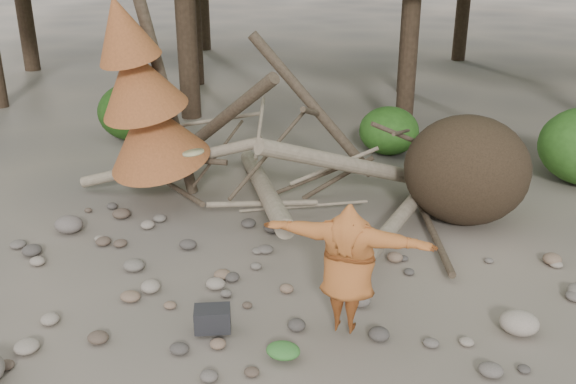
# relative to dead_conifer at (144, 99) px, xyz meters

# --- Properties ---
(ground) EXTENTS (120.00, 120.00, 0.00)m
(ground) POSITION_rel_dead_conifer_xyz_m (3.12, -3.37, -2.11)
(ground) COLOR #514C44
(ground) RESTS_ON ground
(deadfall_pile) EXTENTS (8.55, 5.24, 3.30)m
(deadfall_pile) POSITION_rel_dead_conifer_xyz_m (5.13, 0.87, -1.16)
(deadfall_pile) COLOR #332619
(deadfall_pile) RESTS_ON ground
(dead_conifer) EXTENTS (2.06, 2.16, 4.35)m
(dead_conifer) POSITION_rel_dead_conifer_xyz_m (0.00, 0.00, 0.00)
(dead_conifer) COLOR #4C3F30
(dead_conifer) RESTS_ON ground
(bush_left) EXTENTS (1.80, 1.80, 1.44)m
(bush_left) POSITION_rel_dead_conifer_xyz_m (-2.38, 3.83, -1.39)
(bush_left) COLOR #214913
(bush_left) RESTS_ON ground
(bush_mid) EXTENTS (1.40, 1.40, 1.12)m
(bush_mid) POSITION_rel_dead_conifer_xyz_m (3.92, 4.43, -1.55)
(bush_mid) COLOR #2B5D1B
(bush_mid) RESTS_ON ground
(frisbee_thrower) EXTENTS (3.45, 0.84, 2.16)m
(frisbee_thrower) POSITION_rel_dead_conifer_xyz_m (4.35, -3.09, -1.14)
(frisbee_thrower) COLOR #A55625
(frisbee_thrower) RESTS_ON ground
(backpack) EXTENTS (0.55, 0.46, 0.31)m
(backpack) POSITION_rel_dead_conifer_xyz_m (2.68, -3.57, -1.95)
(backpack) COLOR black
(backpack) RESTS_ON ground
(cloth_green) EXTENTS (0.43, 0.36, 0.16)m
(cloth_green) POSITION_rel_dead_conifer_xyz_m (3.72, -3.86, -2.03)
(cloth_green) COLOR #326C2B
(cloth_green) RESTS_ON ground
(boulder_mid_right) EXTENTS (0.51, 0.46, 0.31)m
(boulder_mid_right) POSITION_rel_dead_conifer_xyz_m (6.55, -2.47, -1.96)
(boulder_mid_right) COLOR gray
(boulder_mid_right) RESTS_ON ground
(boulder_mid_left) EXTENTS (0.50, 0.45, 0.30)m
(boulder_mid_left) POSITION_rel_dead_conifer_xyz_m (-0.90, -1.41, -1.96)
(boulder_mid_left) COLOR #665C56
(boulder_mid_left) RESTS_ON ground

